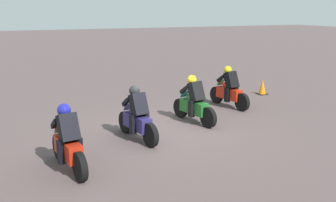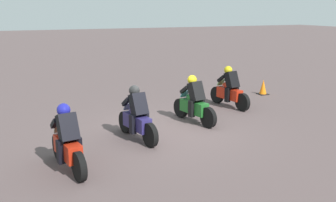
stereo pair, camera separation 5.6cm
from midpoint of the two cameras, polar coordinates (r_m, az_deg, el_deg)
The scene contains 6 objects.
ground_plane at distance 11.23m, azimuth 0.45°, elevation -4.47°, with size 120.00×120.00×0.00m, color #544544.
rider_lane_a at distance 13.95m, azimuth 9.48°, elevation 1.61°, with size 2.04×0.60×1.51m.
rider_lane_b at distance 11.88m, azimuth 4.14°, elevation -0.35°, with size 2.03×0.63×1.51m.
rider_lane_c at distance 10.33m, azimuth -4.57°, elevation -2.54°, with size 2.03×0.61×1.51m.
rider_lane_d at distance 8.66m, azimuth -14.85°, elevation -6.22°, with size 2.04×0.60×1.51m.
traffic_cone at distance 16.38m, azimuth 14.36°, elevation 1.99°, with size 0.40×0.40×0.63m.
Camera 2 is at (-9.75, 4.32, 3.52)m, focal length 40.08 mm.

